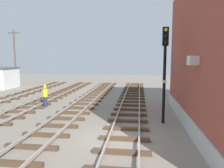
{
  "coord_description": "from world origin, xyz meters",
  "views": [
    {
      "loc": [
        1.39,
        -10.01,
        4.04
      ],
      "look_at": [
        -1.12,
        9.34,
        1.63
      ],
      "focal_mm": 34.14,
      "sensor_mm": 36.0,
      "label": 1
    }
  ],
  "objects_px": {
    "utility_pole_far": "(15,56)",
    "track_worker_foreground": "(45,96)",
    "signal_mast": "(165,64)",
    "control_hut": "(2,78)"
  },
  "relations": [
    {
      "from": "utility_pole_far",
      "to": "track_worker_foreground",
      "type": "height_order",
      "value": "utility_pole_far"
    },
    {
      "from": "utility_pole_far",
      "to": "track_worker_foreground",
      "type": "distance_m",
      "value": 19.27
    },
    {
      "from": "signal_mast",
      "to": "utility_pole_far",
      "type": "height_order",
      "value": "utility_pole_far"
    },
    {
      "from": "signal_mast",
      "to": "track_worker_foreground",
      "type": "bearing_deg",
      "value": 160.5
    },
    {
      "from": "control_hut",
      "to": "track_worker_foreground",
      "type": "height_order",
      "value": "control_hut"
    },
    {
      "from": "control_hut",
      "to": "utility_pole_far",
      "type": "xyz_separation_m",
      "value": [
        -1.27,
        5.21,
        2.93
      ]
    },
    {
      "from": "utility_pole_far",
      "to": "track_worker_foreground",
      "type": "bearing_deg",
      "value": -51.84
    },
    {
      "from": "control_hut",
      "to": "utility_pole_far",
      "type": "height_order",
      "value": "utility_pole_far"
    },
    {
      "from": "utility_pole_far",
      "to": "signal_mast",
      "type": "bearing_deg",
      "value": -41.01
    },
    {
      "from": "signal_mast",
      "to": "track_worker_foreground",
      "type": "distance_m",
      "value": 10.09
    }
  ]
}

